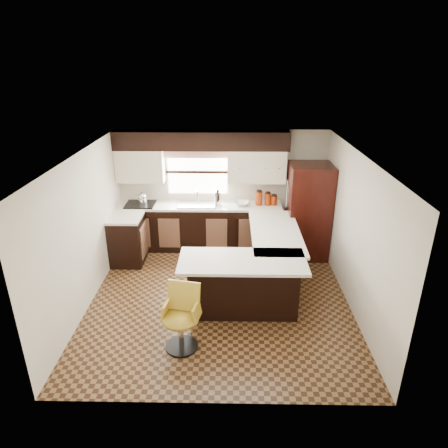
{
  "coord_description": "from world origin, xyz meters",
  "views": [
    {
      "loc": [
        0.18,
        -5.65,
        3.73
      ],
      "look_at": [
        0.07,
        0.45,
        1.14
      ],
      "focal_mm": 32.0,
      "sensor_mm": 36.0,
      "label": 1
    }
  ],
  "objects_px": {
    "peninsula_long": "(271,256)",
    "peninsula_return": "(243,286)",
    "bar_chair": "(180,319)",
    "refrigerator": "(308,211)"
  },
  "relations": [
    {
      "from": "peninsula_long",
      "to": "bar_chair",
      "type": "height_order",
      "value": "bar_chair"
    },
    {
      "from": "refrigerator",
      "to": "bar_chair",
      "type": "xyz_separation_m",
      "value": [
        -2.17,
        -2.85,
        -0.47
      ]
    },
    {
      "from": "peninsula_return",
      "to": "refrigerator",
      "type": "bearing_deg",
      "value": 56.34
    },
    {
      "from": "peninsula_long",
      "to": "refrigerator",
      "type": "height_order",
      "value": "refrigerator"
    },
    {
      "from": "peninsula_return",
      "to": "bar_chair",
      "type": "relative_size",
      "value": 1.78
    },
    {
      "from": "peninsula_return",
      "to": "bar_chair",
      "type": "xyz_separation_m",
      "value": [
        -0.86,
        -0.89,
        0.01
      ]
    },
    {
      "from": "peninsula_long",
      "to": "peninsula_return",
      "type": "height_order",
      "value": "same"
    },
    {
      "from": "peninsula_long",
      "to": "peninsula_return",
      "type": "relative_size",
      "value": 1.18
    },
    {
      "from": "peninsula_return",
      "to": "refrigerator",
      "type": "distance_m",
      "value": 2.41
    },
    {
      "from": "peninsula_return",
      "to": "refrigerator",
      "type": "relative_size",
      "value": 0.89
    }
  ]
}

